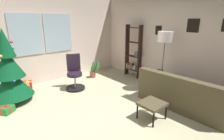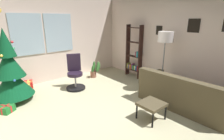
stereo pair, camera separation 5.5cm
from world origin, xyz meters
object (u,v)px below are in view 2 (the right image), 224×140
(gift_box_red, at_px, (29,85))
(office_chair, at_px, (75,75))
(holiday_tree, at_px, (10,72))
(floor_lamp, at_px, (165,40))
(bookshelf, at_px, (134,55))
(gift_box_green, at_px, (7,109))
(footstool, at_px, (152,105))
(potted_plant, at_px, (95,70))
(gift_box_gold, at_px, (26,88))
(couch, at_px, (192,95))

(gift_box_red, height_order, office_chair, office_chair)
(holiday_tree, height_order, floor_lamp, holiday_tree)
(office_chair, height_order, bookshelf, bookshelf)
(gift_box_red, distance_m, bookshelf, 3.54)
(bookshelf, bearing_deg, floor_lamp, -102.06)
(gift_box_green, distance_m, floor_lamp, 4.23)
(gift_box_red, bearing_deg, office_chair, -37.75)
(holiday_tree, bearing_deg, gift_box_green, -117.87)
(footstool, relative_size, potted_plant, 0.82)
(floor_lamp, bearing_deg, office_chair, 136.44)
(holiday_tree, height_order, gift_box_green, holiday_tree)
(gift_box_gold, relative_size, office_chair, 0.32)
(holiday_tree, height_order, gift_box_red, holiday_tree)
(gift_box_gold, bearing_deg, floor_lamp, -38.37)
(footstool, relative_size, floor_lamp, 0.29)
(gift_box_gold, distance_m, bookshelf, 3.58)
(gift_box_gold, bearing_deg, office_chair, -28.81)
(holiday_tree, distance_m, gift_box_green, 0.89)
(bookshelf, bearing_deg, holiday_tree, 170.46)
(gift_box_gold, bearing_deg, footstool, -62.50)
(bookshelf, bearing_deg, potted_plant, 144.67)
(gift_box_green, xyz_separation_m, bookshelf, (4.00, -0.13, 0.72))
(footstool, distance_m, office_chair, 2.52)
(gift_box_red, xyz_separation_m, gift_box_green, (-0.75, -1.09, -0.04))
(office_chair, height_order, potted_plant, office_chair)
(gift_box_red, bearing_deg, couch, -52.99)
(gift_box_gold, bearing_deg, potted_plant, -5.82)
(couch, distance_m, potted_plant, 3.27)
(gift_box_green, bearing_deg, floor_lamp, -22.33)
(couch, distance_m, gift_box_green, 4.31)
(footstool, xyz_separation_m, floor_lamp, (1.42, 0.73, 1.14))
(gift_box_red, relative_size, gift_box_gold, 1.11)
(holiday_tree, bearing_deg, couch, -43.29)
(floor_lamp, height_order, potted_plant, floor_lamp)
(holiday_tree, xyz_separation_m, gift_box_red, (0.48, 0.59, -0.65))
(gift_box_green, distance_m, bookshelf, 4.06)
(holiday_tree, bearing_deg, office_chair, -9.40)
(gift_box_green, height_order, potted_plant, potted_plant)
(gift_box_gold, bearing_deg, holiday_tree, -132.90)
(bookshelf, height_order, floor_lamp, bookshelf)
(gift_box_red, distance_m, office_chair, 1.43)
(gift_box_red, bearing_deg, gift_box_gold, -119.88)
(couch, relative_size, potted_plant, 3.43)
(couch, relative_size, footstool, 4.17)
(footstool, height_order, gift_box_red, footstool)
(floor_lamp, xyz_separation_m, potted_plant, (-0.84, 2.20, -1.20))
(footstool, bearing_deg, bookshelf, 50.96)
(footstool, height_order, potted_plant, potted_plant)
(bookshelf, relative_size, floor_lamp, 1.08)
(holiday_tree, distance_m, office_chair, 1.65)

